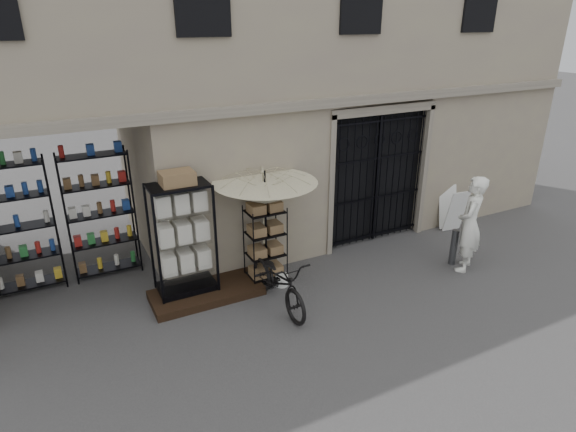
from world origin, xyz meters
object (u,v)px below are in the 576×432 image
easel_sign (452,209)px  shopkeeper (463,268)px  bicycle (278,305)px  steel_bollard (454,247)px  wire_rack (265,246)px  market_umbrella (265,187)px  display_cabinet (184,244)px  white_bucket (282,280)px

easel_sign → shopkeeper: bearing=-119.6°
bicycle → steel_bollard: bicycle is taller
shopkeeper → wire_rack: bearing=-54.2°
market_umbrella → bicycle: (-0.16, -0.84, -1.94)m
shopkeeper → market_umbrella: bearing=-53.7°
display_cabinet → bicycle: (1.34, -1.04, -1.05)m
white_bucket → easel_sign: size_ratio=0.23×
wire_rack → market_umbrella: 1.18m
display_cabinet → steel_bollard: (5.24, -1.28, -0.67)m
steel_bollard → easel_sign: bearing=47.0°
wire_rack → bicycle: bearing=-124.6°
wire_rack → white_bucket: (0.19, -0.29, -0.64)m
market_umbrella → steel_bollard: size_ratio=3.53×
white_bucket → wire_rack: bearing=123.4°
wire_rack → market_umbrella: size_ratio=0.58×
display_cabinet → shopkeeper: (5.30, -1.54, -1.05)m
market_umbrella → wire_rack: bearing=87.5°
white_bucket → steel_bollard: 3.64m
market_umbrella → steel_bollard: (3.73, -1.08, -1.56)m
steel_bollard → shopkeeper: 0.46m
white_bucket → market_umbrella: bearing=127.3°
bicycle → steel_bollard: size_ratio=2.46×
market_umbrella → shopkeeper: market_umbrella is taller
display_cabinet → white_bucket: size_ratio=9.06×
easel_sign → market_umbrella: bearing=-170.2°
shopkeeper → easel_sign: easel_sign is taller
steel_bollard → market_umbrella: bearing=163.8°
white_bucket → easel_sign: 4.82m
bicycle → white_bucket: bearing=56.4°
steel_bollard → easel_sign: easel_sign is taller
white_bucket → shopkeeper: bearing=-16.7°
wire_rack → white_bucket: size_ratio=6.45×
display_cabinet → wire_rack: (1.50, -0.16, -0.29)m
wire_rack → easel_sign: 4.98m
white_bucket → shopkeeper: 3.76m
steel_bollard → bicycle: bearing=176.4°
white_bucket → easel_sign: (4.78, 0.50, 0.41)m
market_umbrella → display_cabinet: bearing=172.5°
white_bucket → bicycle: (-0.35, -0.58, -0.12)m
market_umbrella → shopkeeper: bearing=-19.4°
display_cabinet → market_umbrella: size_ratio=0.81×
display_cabinet → white_bucket: display_cabinet is taller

